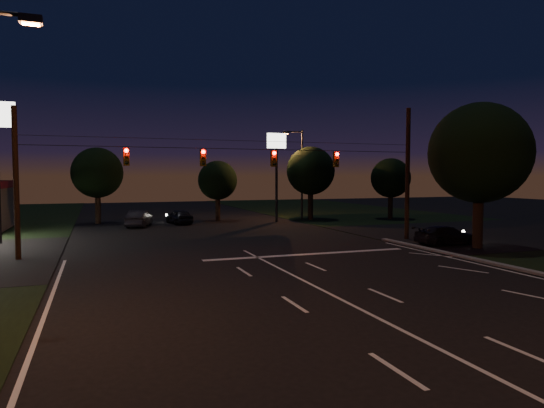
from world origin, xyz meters
name	(u,v)px	position (x,y,z in m)	size (l,w,h in m)	color
ground	(371,315)	(0.00, 0.00, 0.00)	(140.00, 140.00, 0.00)	black
cross_street_right	(487,233)	(20.00, 16.00, 0.00)	(20.00, 16.00, 0.02)	black
center_line	(531,396)	(0.00, -6.00, 0.01)	(0.14, 40.00, 0.01)	silver
stop_bar	(308,254)	(3.00, 11.50, 0.01)	(12.00, 0.50, 0.01)	silver
utility_pole_right	(406,239)	(12.00, 15.00, 0.00)	(0.30, 0.30, 9.00)	black
utility_pole_left	(18,260)	(-12.00, 15.00, 0.00)	(0.28, 0.28, 8.00)	black
signal_span	(239,157)	(0.00, 14.96, 5.50)	(24.00, 0.40, 1.56)	black
pole_sign_right	(277,156)	(8.00, 30.00, 6.24)	(1.80, 0.30, 8.40)	black
street_light_right_far	(300,167)	(11.24, 32.00, 5.24)	(2.20, 0.35, 9.00)	black
tree_right_near	(478,154)	(13.53, 10.17, 5.68)	(6.00, 6.00, 8.76)	black
tree_far_b	(97,173)	(-7.98, 34.13, 4.61)	(4.60, 4.60, 6.98)	black
tree_far_c	(218,181)	(3.02, 33.10, 3.90)	(3.80, 3.80, 5.86)	black
tree_far_d	(310,171)	(12.02, 31.13, 4.83)	(4.80, 4.80, 7.30)	black
tree_far_e	(390,179)	(20.02, 29.11, 4.11)	(4.00, 4.00, 6.18)	black
car_oncoming_a	(179,217)	(-1.00, 31.33, 0.67)	(1.58, 3.93, 1.34)	black
car_oncoming_b	(139,219)	(-4.66, 29.95, 0.70)	(1.49, 4.26, 1.40)	black
car_cross	(446,235)	(12.70, 11.85, 0.61)	(1.71, 4.22, 1.22)	black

